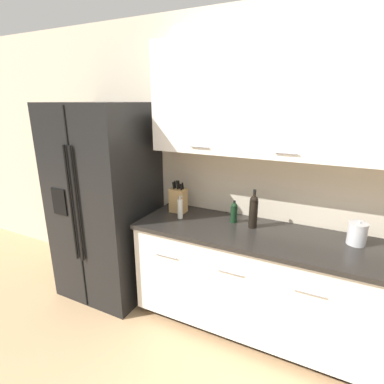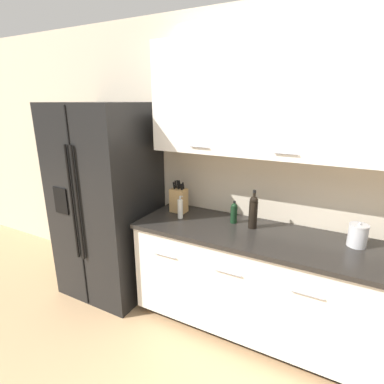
{
  "view_description": "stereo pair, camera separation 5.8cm",
  "coord_description": "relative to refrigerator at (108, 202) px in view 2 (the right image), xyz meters",
  "views": [
    {
      "loc": [
        0.12,
        -1.42,
        1.88
      ],
      "look_at": [
        -0.95,
        0.72,
        1.15
      ],
      "focal_mm": 28.0,
      "sensor_mm": 36.0,
      "label": 1
    },
    {
      "loc": [
        0.17,
        -1.39,
        1.88
      ],
      "look_at": [
        -0.95,
        0.72,
        1.15
      ],
      "focal_mm": 28.0,
      "sensor_mm": 36.0,
      "label": 2
    }
  ],
  "objects": [
    {
      "name": "refrigerator",
      "position": [
        0.0,
        0.0,
        0.0
      ],
      "size": [
        0.85,
        0.77,
        1.87
      ],
      "color": "black",
      "rests_on": "ground_plane"
    },
    {
      "name": "wall_back",
      "position": [
        1.78,
        0.35,
        0.56
      ],
      "size": [
        10.0,
        0.39,
        2.6
      ],
      "color": "beige",
      "rests_on": "ground_plane"
    },
    {
      "name": "steel_canister",
      "position": [
        2.15,
        0.18,
        0.04
      ],
      "size": [
        0.13,
        0.13,
        0.18
      ],
      "color": "#B7B7BA",
      "rests_on": "counter_unit"
    },
    {
      "name": "soap_dispenser",
      "position": [
        0.79,
        0.05,
        0.05
      ],
      "size": [
        0.05,
        0.05,
        0.21
      ],
      "color": "silver",
      "rests_on": "counter_unit"
    },
    {
      "name": "counter_unit",
      "position": [
        1.64,
        0.06,
        -0.48
      ],
      "size": [
        2.29,
        0.64,
        0.9
      ],
      "color": "black",
      "rests_on": "ground_plane"
    },
    {
      "name": "wine_bottle",
      "position": [
        1.41,
        0.14,
        0.1
      ],
      "size": [
        0.07,
        0.07,
        0.32
      ],
      "color": "black",
      "rests_on": "counter_unit"
    },
    {
      "name": "knife_block",
      "position": [
        0.7,
        0.18,
        0.08
      ],
      "size": [
        0.14,
        0.1,
        0.3
      ],
      "color": "tan",
      "rests_on": "counter_unit"
    },
    {
      "name": "oil_bottle",
      "position": [
        1.24,
        0.17,
        0.05
      ],
      "size": [
        0.06,
        0.06,
        0.19
      ],
      "color": "black",
      "rests_on": "counter_unit"
    }
  ]
}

